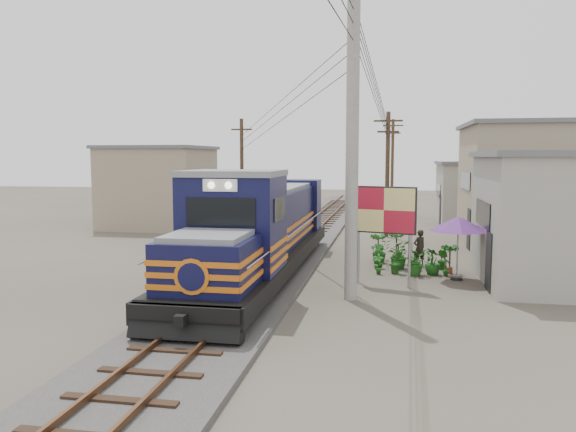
% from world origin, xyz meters
% --- Properties ---
extents(ground, '(120.00, 120.00, 0.00)m').
position_xyz_m(ground, '(0.00, 0.00, 0.00)').
color(ground, '#473F35').
rests_on(ground, ground).
extents(ballast, '(3.60, 70.00, 0.16)m').
position_xyz_m(ballast, '(0.00, 10.00, 0.08)').
color(ballast, '#595651').
rests_on(ballast, ground).
extents(track, '(1.15, 70.00, 0.12)m').
position_xyz_m(track, '(0.00, 10.00, 0.26)').
color(track, '#51331E').
rests_on(track, ground).
extents(locomotive, '(2.93, 15.95, 3.95)m').
position_xyz_m(locomotive, '(0.00, 2.02, 1.73)').
color(locomotive, black).
rests_on(locomotive, ground).
extents(utility_pole_main, '(0.40, 0.40, 10.00)m').
position_xyz_m(utility_pole_main, '(3.50, -0.50, 5.00)').
color(utility_pole_main, '#9E9B93').
rests_on(utility_pole_main, ground).
extents(wooden_pole_mid, '(1.60, 0.24, 7.00)m').
position_xyz_m(wooden_pole_mid, '(4.50, 14.00, 3.68)').
color(wooden_pole_mid, '#4C3826').
rests_on(wooden_pole_mid, ground).
extents(wooden_pole_far, '(1.60, 0.24, 7.50)m').
position_xyz_m(wooden_pole_far, '(4.80, 28.00, 3.93)').
color(wooden_pole_far, '#4C3826').
rests_on(wooden_pole_far, ground).
extents(wooden_pole_left, '(1.60, 0.24, 7.00)m').
position_xyz_m(wooden_pole_left, '(-5.00, 18.00, 3.68)').
color(wooden_pole_left, '#4C3826').
rests_on(wooden_pole_left, ground).
extents(power_lines, '(9.65, 19.00, 3.30)m').
position_xyz_m(power_lines, '(-0.14, 8.49, 7.56)').
color(power_lines, black).
rests_on(power_lines, ground).
extents(shophouse_mid, '(8.40, 7.35, 6.20)m').
position_xyz_m(shophouse_mid, '(12.50, 12.00, 3.11)').
color(shophouse_mid, gray).
rests_on(shophouse_mid, ground).
extents(shophouse_back, '(6.30, 6.30, 4.20)m').
position_xyz_m(shophouse_back, '(11.00, 22.00, 2.11)').
color(shophouse_back, '#99968B').
rests_on(shophouse_back, ground).
extents(shophouse_left, '(6.30, 6.30, 5.20)m').
position_xyz_m(shophouse_left, '(-10.00, 16.00, 2.61)').
color(shophouse_left, gray).
rests_on(shophouse_left, ground).
extents(billboard, '(2.20, 0.73, 3.49)m').
position_xyz_m(billboard, '(4.49, 1.65, 2.57)').
color(billboard, '#99999E').
rests_on(billboard, ground).
extents(market_umbrella, '(2.17, 2.17, 2.35)m').
position_xyz_m(market_umbrella, '(7.14, 3.04, 2.07)').
color(market_umbrella, black).
rests_on(market_umbrella, ground).
extents(vendor, '(0.66, 0.61, 1.51)m').
position_xyz_m(vendor, '(5.91, 5.57, 0.76)').
color(vendor, black).
rests_on(vendor, ground).
extents(plant_nursery, '(3.38, 3.48, 1.10)m').
position_xyz_m(plant_nursery, '(5.22, 4.69, 0.50)').
color(plant_nursery, '#1E5B1A').
rests_on(plant_nursery, ground).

